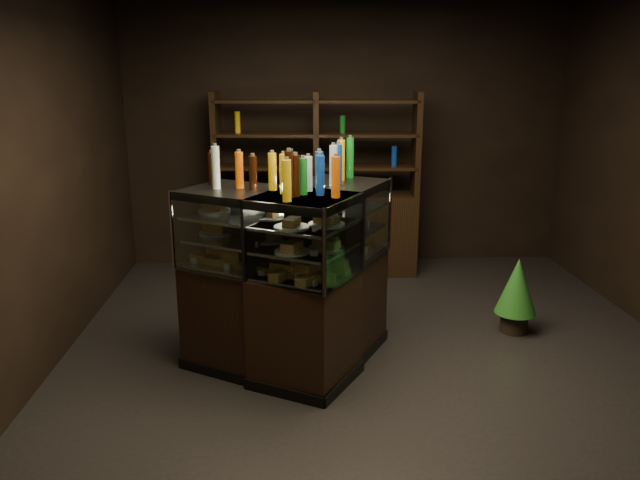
# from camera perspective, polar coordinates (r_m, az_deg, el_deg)

# --- Properties ---
(ground) EXTENTS (5.00, 5.00, 0.00)m
(ground) POSITION_cam_1_polar(r_m,az_deg,el_deg) (5.24, 4.84, -9.82)
(ground) COLOR black
(ground) RESTS_ON ground
(room_shell) EXTENTS (5.02, 5.02, 3.01)m
(room_shell) POSITION_cam_1_polar(r_m,az_deg,el_deg) (4.76, 5.37, 11.89)
(room_shell) COLOR black
(room_shell) RESTS_ON ground
(display_case) EXTENTS (1.69, 1.43, 1.39)m
(display_case) POSITION_cam_1_polar(r_m,az_deg,el_deg) (4.75, -2.19, -6.35)
(display_case) COLOR black
(display_case) RESTS_ON ground
(food_display) EXTENTS (1.32, 1.12, 0.43)m
(food_display) POSITION_cam_1_polar(r_m,az_deg,el_deg) (4.57, -2.23, 0.02)
(food_display) COLOR #B89042
(food_display) RESTS_ON display_case
(bottles_top) EXTENTS (1.15, 0.97, 0.30)m
(bottles_top) POSITION_cam_1_polar(r_m,az_deg,el_deg) (4.47, -2.33, 6.36)
(bottles_top) COLOR black
(bottles_top) RESTS_ON display_case
(potted_conifer) EXTENTS (0.35, 0.35, 0.76)m
(potted_conifer) POSITION_cam_1_polar(r_m,az_deg,el_deg) (5.63, 17.59, -3.92)
(potted_conifer) COLOR black
(potted_conifer) RESTS_ON ground
(back_shelving) EXTENTS (2.24, 0.56, 2.00)m
(back_shelving) POSITION_cam_1_polar(r_m,az_deg,el_deg) (6.94, -0.33, 1.88)
(back_shelving) COLOR black
(back_shelving) RESTS_ON ground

